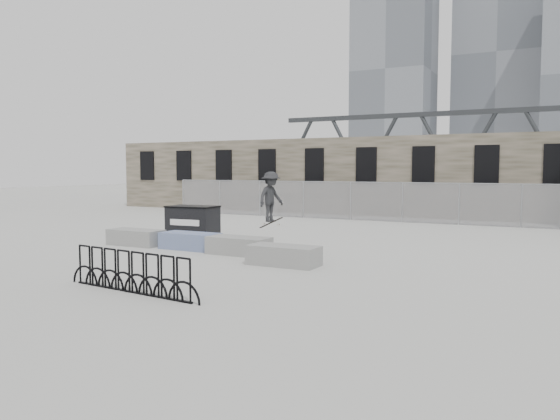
% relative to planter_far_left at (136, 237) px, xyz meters
% --- Properties ---
extents(ground, '(120.00, 120.00, 0.00)m').
position_rel_planter_far_left_xyz_m(ground, '(3.35, 0.05, -0.30)').
color(ground, '#B2B2AD').
rests_on(ground, ground).
extents(stone_wall, '(36.00, 2.58, 4.50)m').
position_rel_planter_far_left_xyz_m(stone_wall, '(3.35, 16.30, 1.96)').
color(stone_wall, brown).
rests_on(stone_wall, ground).
extents(chainlink_fence, '(22.06, 0.06, 2.02)m').
position_rel_planter_far_left_xyz_m(chainlink_fence, '(3.35, 12.55, 0.74)').
color(chainlink_fence, gray).
rests_on(chainlink_fence, ground).
extents(planter_far_left, '(2.00, 0.90, 0.55)m').
position_rel_planter_far_left_xyz_m(planter_far_left, '(0.00, 0.00, 0.00)').
color(planter_far_left, gray).
rests_on(planter_far_left, ground).
extents(planter_center_left, '(2.00, 0.90, 0.55)m').
position_rel_planter_far_left_xyz_m(planter_center_left, '(2.29, 0.10, 0.00)').
color(planter_center_left, '#35509F').
rests_on(planter_center_left, ground).
extents(planter_center_right, '(2.00, 0.90, 0.55)m').
position_rel_planter_far_left_xyz_m(planter_center_right, '(4.32, -0.09, 0.00)').
color(planter_center_right, gray).
rests_on(planter_center_right, ground).
extents(planter_offset, '(2.00, 0.90, 0.55)m').
position_rel_planter_far_left_xyz_m(planter_offset, '(6.46, -1.15, 0.00)').
color(planter_offset, gray).
rests_on(planter_offset, ground).
extents(dumpster, '(1.98, 1.29, 1.25)m').
position_rel_planter_far_left_xyz_m(dumpster, '(0.53, 2.60, 0.33)').
color(dumpster, black).
rests_on(dumpster, ground).
extents(bike_rack, '(4.02, 0.49, 0.90)m').
position_rel_planter_far_left_xyz_m(bike_rack, '(5.06, -5.70, 0.14)').
color(bike_rack, black).
rests_on(bike_rack, ground).
extents(skyline_towers, '(58.00, 28.00, 48.00)m').
position_rel_planter_far_left_xyz_m(skyline_towers, '(2.35, 93.87, 20.49)').
color(skyline_towers, slate).
rests_on(skyline_towers, ground).
extents(skateboarder, '(0.80, 1.14, 1.82)m').
position_rel_planter_far_left_xyz_m(skateboarder, '(5.04, 0.71, 1.49)').
color(skateboarder, '#252628').
rests_on(skateboarder, ground).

